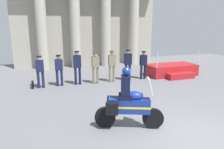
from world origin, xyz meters
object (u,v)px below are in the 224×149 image
officer_in_row_1 (59,68)px  officer_in_row_2 (77,65)px  reviewing_stand (172,70)px  officer_in_row_3 (95,65)px  officer_in_row_4 (112,64)px  officer_in_row_6 (143,63)px  motorcycle_with_rider (127,103)px  officer_in_row_0 (40,69)px  officer_in_row_5 (128,63)px  briefcase_on_ground (33,85)px

officer_in_row_1 → officer_in_row_2: 0.94m
reviewing_stand → officer_in_row_3: 5.04m
officer_in_row_3 → officer_in_row_4: officer_in_row_4 is taller
officer_in_row_6 → motorcycle_with_rider: motorcycle_with_rider is taller
officer_in_row_0 → officer_in_row_4: 3.73m
officer_in_row_5 → briefcase_on_ground: size_ratio=4.85×
officer_in_row_6 → officer_in_row_1: bearing=-1.8°
officer_in_row_2 → officer_in_row_0: bearing=-0.5°
officer_in_row_4 → officer_in_row_5: bearing=178.1°
motorcycle_with_rider → briefcase_on_ground: size_ratio=5.50×
officer_in_row_1 → motorcycle_with_rider: size_ratio=0.81×
officer_in_row_2 → officer_in_row_1: bearing=-3.1°
officer_in_row_1 → motorcycle_with_rider: bearing=105.6°
officer_in_row_4 → officer_in_row_6: size_ratio=1.06×
officer_in_row_4 → officer_in_row_2: bearing=-2.9°
motorcycle_with_rider → officer_in_row_6: bearing=80.5°
reviewing_stand → briefcase_on_ground: (-8.17, -0.10, -0.15)m
briefcase_on_ground → reviewing_stand: bearing=0.7°
officer_in_row_0 → officer_in_row_5: bearing=178.3°
officer_in_row_4 → officer_in_row_3: bearing=2.7°
reviewing_stand → motorcycle_with_rider: size_ratio=1.53×
reviewing_stand → motorcycle_with_rider: 7.58m
officer_in_row_0 → officer_in_row_1: (0.92, 0.05, -0.00)m
officer_in_row_6 → officer_in_row_2: bearing=-1.5°
motorcycle_with_rider → briefcase_on_ground: bearing=140.6°
officer_in_row_2 → motorcycle_with_rider: size_ratio=0.90×
officer_in_row_5 → officer_in_row_1: bearing=-2.7°
officer_in_row_1 → officer_in_row_6: bearing=178.2°
officer_in_row_6 → officer_in_row_3: bearing=0.7°
officer_in_row_1 → motorcycle_with_rider: motorcycle_with_rider is taller
officer_in_row_2 → officer_in_row_6: (3.79, -0.06, -0.09)m
officer_in_row_4 → officer_in_row_5: size_ratio=0.99×
officer_in_row_2 → motorcycle_with_rider: bearing=95.9°
officer_in_row_4 → officer_in_row_6: (1.92, 0.01, -0.06)m
officer_in_row_2 → officer_in_row_4: size_ratio=1.03×
officer_in_row_2 → officer_in_row_5: bearing=177.5°
officer_in_row_3 → officer_in_row_6: size_ratio=1.04×
officer_in_row_4 → officer_in_row_5: officer_in_row_5 is taller
officer_in_row_1 → officer_in_row_2: (0.93, -0.04, 0.10)m
officer_in_row_1 → officer_in_row_3: 1.88m
officer_in_row_2 → officer_in_row_3: size_ratio=1.06×
officer_in_row_3 → officer_in_row_6: (2.85, 0.07, -0.04)m
officer_in_row_1 → officer_in_row_3: size_ratio=0.96×
officer_in_row_1 → officer_in_row_2: size_ratio=0.91×
officer_in_row_3 → motorcycle_with_rider: (-0.34, -5.08, -0.20)m
officer_in_row_2 → motorcycle_with_rider: 5.25m
reviewing_stand → officer_in_row_0: size_ratio=1.88×
officer_in_row_0 → motorcycle_with_rider: size_ratio=0.81×
motorcycle_with_rider → reviewing_stand: bearing=67.6°
officer_in_row_2 → officer_in_row_4: officer_in_row_2 is taller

